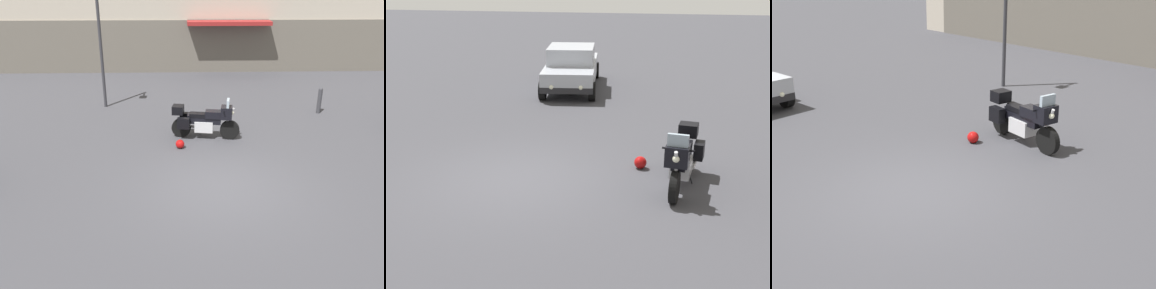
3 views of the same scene
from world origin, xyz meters
TOP-DOWN VIEW (x-y plane):
  - ground_plane at (0.00, 0.00)m, footprint 80.00×80.00m
  - motorcycle at (-0.28, 3.44)m, footprint 2.25×0.92m
  - helmet at (-1.08, 2.57)m, footprint 0.28×0.28m
  - car_sedan_far at (-8.59, -0.38)m, footprint 4.69×2.31m

SIDE VIEW (x-z plane):
  - ground_plane at x=0.00m, z-range 0.00..0.00m
  - helmet at x=-1.08m, z-range 0.00..0.28m
  - motorcycle at x=-0.28m, z-range -0.06..1.30m
  - car_sedan_far at x=-8.59m, z-range 0.00..1.56m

